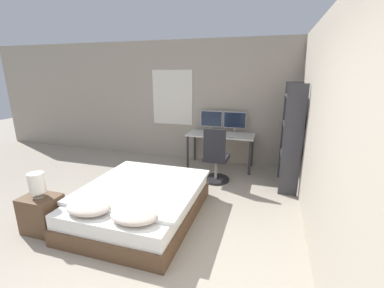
{
  "coord_description": "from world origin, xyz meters",
  "views": [
    {
      "loc": [
        1.32,
        -1.81,
        2.01
      ],
      "look_at": [
        -0.01,
        2.48,
        0.75
      ],
      "focal_mm": 24.0,
      "sensor_mm": 36.0,
      "label": 1
    }
  ],
  "objects_px": {
    "computer_mouse": "(232,136)",
    "bookshelf": "(292,133)",
    "desk": "(221,138)",
    "keyboard": "(219,136)",
    "nightstand": "(42,214)",
    "monitor_left": "(211,120)",
    "bedside_lamp": "(37,183)",
    "monitor_right": "(235,121)",
    "office_chair": "(216,161)",
    "bed": "(140,202)"
  },
  "relations": [
    {
      "from": "bed",
      "to": "monitor_right",
      "type": "bearing_deg",
      "value": 69.78
    },
    {
      "from": "bed",
      "to": "bookshelf",
      "type": "xyz_separation_m",
      "value": [
        2.04,
        1.64,
        0.79
      ]
    },
    {
      "from": "computer_mouse",
      "to": "office_chair",
      "type": "relative_size",
      "value": 0.07
    },
    {
      "from": "monitor_right",
      "to": "computer_mouse",
      "type": "distance_m",
      "value": 0.49
    },
    {
      "from": "bedside_lamp",
      "to": "keyboard",
      "type": "xyz_separation_m",
      "value": [
        1.73,
        2.8,
        0.08
      ]
    },
    {
      "from": "keyboard",
      "to": "computer_mouse",
      "type": "distance_m",
      "value": 0.27
    },
    {
      "from": "nightstand",
      "to": "bedside_lamp",
      "type": "distance_m",
      "value": 0.43
    },
    {
      "from": "nightstand",
      "to": "office_chair",
      "type": "bearing_deg",
      "value": 50.96
    },
    {
      "from": "nightstand",
      "to": "monitor_left",
      "type": "distance_m",
      "value": 3.62
    },
    {
      "from": "computer_mouse",
      "to": "bookshelf",
      "type": "bearing_deg",
      "value": -24.01
    },
    {
      "from": "monitor_right",
      "to": "bookshelf",
      "type": "distance_m",
      "value": 1.42
    },
    {
      "from": "bookshelf",
      "to": "desk",
      "type": "bearing_deg",
      "value": 152.95
    },
    {
      "from": "bedside_lamp",
      "to": "keyboard",
      "type": "bearing_deg",
      "value": 58.27
    },
    {
      "from": "nightstand",
      "to": "bedside_lamp",
      "type": "relative_size",
      "value": 1.52
    },
    {
      "from": "monitor_left",
      "to": "computer_mouse",
      "type": "xyz_separation_m",
      "value": [
        0.53,
        -0.42,
        -0.24
      ]
    },
    {
      "from": "monitor_right",
      "to": "bed",
      "type": "bearing_deg",
      "value": -110.22
    },
    {
      "from": "bedside_lamp",
      "to": "monitor_right",
      "type": "bearing_deg",
      "value": 58.32
    },
    {
      "from": "bed",
      "to": "monitor_right",
      "type": "distance_m",
      "value": 2.82
    },
    {
      "from": "bedside_lamp",
      "to": "bookshelf",
      "type": "height_order",
      "value": "bookshelf"
    },
    {
      "from": "bed",
      "to": "desk",
      "type": "relative_size",
      "value": 1.36
    },
    {
      "from": "keyboard",
      "to": "desk",
      "type": "bearing_deg",
      "value": 90.0
    },
    {
      "from": "keyboard",
      "to": "bookshelf",
      "type": "height_order",
      "value": "bookshelf"
    },
    {
      "from": "computer_mouse",
      "to": "office_chair",
      "type": "xyz_separation_m",
      "value": [
        -0.2,
        -0.58,
        -0.35
      ]
    },
    {
      "from": "nightstand",
      "to": "office_chair",
      "type": "xyz_separation_m",
      "value": [
        1.8,
        2.22,
        0.17
      ]
    },
    {
      "from": "bookshelf",
      "to": "bed",
      "type": "bearing_deg",
      "value": -141.16
    },
    {
      "from": "monitor_right",
      "to": "computer_mouse",
      "type": "height_order",
      "value": "monitor_right"
    },
    {
      "from": "bedside_lamp",
      "to": "computer_mouse",
      "type": "height_order",
      "value": "bedside_lamp"
    },
    {
      "from": "bed",
      "to": "desk",
      "type": "distance_m",
      "value": 2.47
    },
    {
      "from": "desk",
      "to": "bookshelf",
      "type": "distance_m",
      "value": 1.57
    },
    {
      "from": "desk",
      "to": "computer_mouse",
      "type": "distance_m",
      "value": 0.36
    },
    {
      "from": "nightstand",
      "to": "office_chair",
      "type": "relative_size",
      "value": 0.47
    },
    {
      "from": "computer_mouse",
      "to": "office_chair",
      "type": "distance_m",
      "value": 0.71
    },
    {
      "from": "desk",
      "to": "keyboard",
      "type": "relative_size",
      "value": 3.91
    },
    {
      "from": "bedside_lamp",
      "to": "monitor_left",
      "type": "distance_m",
      "value": 3.56
    },
    {
      "from": "desk",
      "to": "keyboard",
      "type": "bearing_deg",
      "value": -90.0
    },
    {
      "from": "bedside_lamp",
      "to": "monitor_right",
      "type": "xyz_separation_m",
      "value": [
        1.99,
        3.22,
        0.33
      ]
    },
    {
      "from": "bedside_lamp",
      "to": "office_chair",
      "type": "bearing_deg",
      "value": 50.96
    },
    {
      "from": "desk",
      "to": "office_chair",
      "type": "height_order",
      "value": "office_chair"
    },
    {
      "from": "monitor_left",
      "to": "office_chair",
      "type": "distance_m",
      "value": 1.21
    },
    {
      "from": "bookshelf",
      "to": "monitor_right",
      "type": "bearing_deg",
      "value": 140.56
    },
    {
      "from": "monitor_left",
      "to": "monitor_right",
      "type": "relative_size",
      "value": 1.0
    },
    {
      "from": "monitor_left",
      "to": "bed",
      "type": "bearing_deg",
      "value": -99.48
    },
    {
      "from": "bedside_lamp",
      "to": "bookshelf",
      "type": "xyz_separation_m",
      "value": [
        3.09,
        2.32,
        0.35
      ]
    },
    {
      "from": "desk",
      "to": "computer_mouse",
      "type": "relative_size",
      "value": 20.11
    },
    {
      "from": "bed",
      "to": "computer_mouse",
      "type": "relative_size",
      "value": 27.27
    },
    {
      "from": "bed",
      "to": "bookshelf",
      "type": "relative_size",
      "value": 1.03
    },
    {
      "from": "bed",
      "to": "bedside_lamp",
      "type": "bearing_deg",
      "value": -147.24
    },
    {
      "from": "desk",
      "to": "bedside_lamp",
      "type": "bearing_deg",
      "value": -119.92
    },
    {
      "from": "desk",
      "to": "computer_mouse",
      "type": "bearing_deg",
      "value": -37.72
    },
    {
      "from": "bedside_lamp",
      "to": "monitor_left",
      "type": "relative_size",
      "value": 0.66
    }
  ]
}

